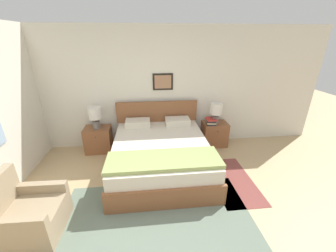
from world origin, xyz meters
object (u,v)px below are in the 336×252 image
nightstand_near_window (99,139)px  armchair (27,215)px  table_lamp_by_door (216,111)px  nightstand_by_door (214,134)px  bed (161,154)px  table_lamp_near_window (95,115)px

nightstand_near_window → armchair: bearing=-103.1°
table_lamp_by_door → nightstand_by_door: bearing=40.6°
armchair → nightstand_by_door: size_ratio=1.50×
bed → nightstand_near_window: (-1.31, 0.84, -0.04)m
bed → nightstand_by_door: size_ratio=3.77×
nightstand_by_door → table_lamp_by_door: (-0.02, -0.01, 0.58)m
bed → nightstand_near_window: 1.56m
bed → armchair: bed is taller
nightstand_by_door → table_lamp_near_window: 2.69m
armchair → table_lamp_by_door: 3.75m
nightstand_by_door → table_lamp_by_door: table_lamp_by_door is taller
armchair → nightstand_near_window: (0.48, 2.06, 0.00)m
table_lamp_by_door → bed: bearing=-147.6°
bed → nightstand_near_window: size_ratio=3.77×
nightstand_by_door → table_lamp_by_door: 0.58m
armchair → table_lamp_near_window: table_lamp_near_window is taller
bed → nightstand_by_door: 1.56m
nightstand_near_window → nightstand_by_door: bearing=0.0°
bed → nightstand_by_door: bed is taller
nightstand_near_window → table_lamp_by_door: (2.61, -0.01, 0.58)m
nightstand_by_door → armchair: bearing=-146.4°
bed → table_lamp_near_window: 1.64m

